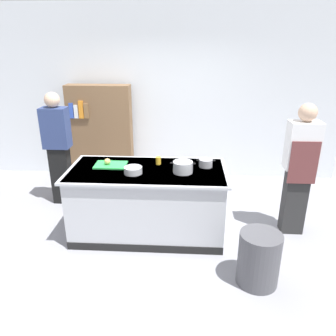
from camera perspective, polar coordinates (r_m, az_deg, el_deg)
name	(u,v)px	position (r m, az deg, el deg)	size (l,w,h in m)	color
ground_plane	(149,232)	(4.52, -3.38, -10.96)	(10.00, 10.00, 0.00)	gray
back_wall	(160,95)	(5.98, -1.32, 12.59)	(6.40, 0.12, 3.00)	silver
counter_island	(148,201)	(4.28, -3.52, -5.70)	(1.98, 0.98, 0.90)	#B7BABF
cutting_board	(111,165)	(4.29, -9.89, 0.52)	(0.40, 0.28, 0.02)	green
onion	(107,161)	(4.27, -10.45, 1.12)	(0.08, 0.08, 0.08)	tan
stock_pot	(183,167)	(3.99, 2.60, 0.17)	(0.31, 0.24, 0.14)	#B7BABF
sauce_pan	(206,163)	(4.21, 6.55, 0.87)	(0.24, 0.17, 0.10)	#99999E
mixing_bowl	(133,170)	(3.99, -6.06, -0.38)	(0.22, 0.22, 0.08)	#B7BABF
juice_cup	(158,161)	(4.26, -1.68, 1.30)	(0.07, 0.07, 0.10)	yellow
trash_bin	(259,259)	(3.66, 15.44, -14.88)	(0.43, 0.43, 0.59)	#4C4C51
person_chef	(299,168)	(4.44, 21.78, 0.07)	(0.38, 0.25, 1.72)	#2A2A2A
person_guest	(58,147)	(5.22, -18.51, 3.53)	(0.38, 0.24, 1.72)	black
bookshelf	(101,134)	(6.00, -11.54, 5.86)	(1.10, 0.31, 1.70)	brown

